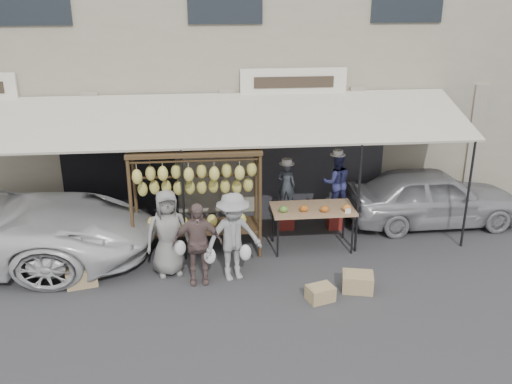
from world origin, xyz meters
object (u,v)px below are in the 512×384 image
(customer_mid, at_px, (197,244))
(sedan, at_px, (432,196))
(crate_near_a, at_px, (320,293))
(crate_near_b, at_px, (358,282))
(customer_left, at_px, (168,233))
(vendor_right, at_px, (336,182))
(vendor_left, at_px, (286,185))
(customer_right, at_px, (233,237))
(crate_far, at_px, (81,276))
(banana_rack, at_px, (196,181))
(produce_table, at_px, (313,210))

(customer_mid, distance_m, sedan, 5.77)
(crate_near_a, bearing_deg, sedan, 43.58)
(crate_near_b, bearing_deg, customer_mid, 168.18)
(customer_left, xyz_separation_m, crate_near_a, (2.68, -1.26, -0.71))
(vendor_right, bearing_deg, crate_near_a, 72.02)
(vendor_left, bearing_deg, crate_near_a, 106.16)
(customer_left, height_order, sedan, customer_left)
(crate_near_a, bearing_deg, customer_right, 147.47)
(vendor_right, distance_m, customer_left, 4.04)
(customer_right, bearing_deg, crate_near_b, -34.60)
(vendor_left, relative_size, crate_near_a, 2.36)
(crate_near_a, relative_size, crate_far, 0.81)
(banana_rack, xyz_separation_m, customer_mid, (-0.00, -1.22, -0.78))
(vendor_left, distance_m, vendor_right, 1.11)
(produce_table, bearing_deg, customer_left, -164.85)
(customer_left, height_order, customer_mid, customer_left)
(vendor_left, distance_m, customer_right, 2.57)
(customer_mid, bearing_deg, customer_left, 144.57)
(vendor_left, height_order, customer_left, customer_left)
(crate_near_b, relative_size, crate_far, 0.99)
(customer_mid, xyz_separation_m, customer_right, (0.66, 0.06, 0.07))
(banana_rack, xyz_separation_m, crate_far, (-2.16, -1.10, -1.40))
(sedan, bearing_deg, vendor_right, 90.49)
(vendor_left, xyz_separation_m, sedan, (3.36, -0.08, -0.37))
(customer_left, xyz_separation_m, sedan, (5.89, 1.79, -0.18))
(vendor_right, bearing_deg, customer_left, 25.20)
(banana_rack, distance_m, customer_right, 1.51)
(produce_table, height_order, vendor_left, vendor_left)
(crate_near_a, bearing_deg, customer_mid, 157.76)
(customer_left, bearing_deg, vendor_left, 23.76)
(crate_far, bearing_deg, banana_rack, 27.07)
(produce_table, bearing_deg, vendor_left, 109.99)
(produce_table, height_order, crate_far, produce_table)
(produce_table, distance_m, crate_near_a, 2.19)
(customer_right, bearing_deg, vendor_right, 22.78)
(customer_mid, distance_m, crate_near_b, 3.00)
(banana_rack, xyz_separation_m, produce_table, (2.38, -0.04, -0.70))
(produce_table, height_order, customer_right, customer_right)
(vendor_left, xyz_separation_m, crate_near_a, (0.15, -3.13, -0.90))
(crate_near_b, bearing_deg, crate_near_a, -160.03)
(vendor_left, relative_size, customer_right, 0.62)
(banana_rack, bearing_deg, produce_table, -0.97)
(banana_rack, bearing_deg, crate_far, -152.93)
(crate_near_b, bearing_deg, crate_far, 171.84)
(produce_table, height_order, crate_near_b, produce_table)
(crate_near_a, height_order, crate_near_b, crate_near_b)
(banana_rack, relative_size, customer_mid, 1.65)
(crate_near_b, distance_m, sedan, 3.75)
(banana_rack, height_order, customer_left, banana_rack)
(sedan, bearing_deg, crate_near_b, 137.81)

